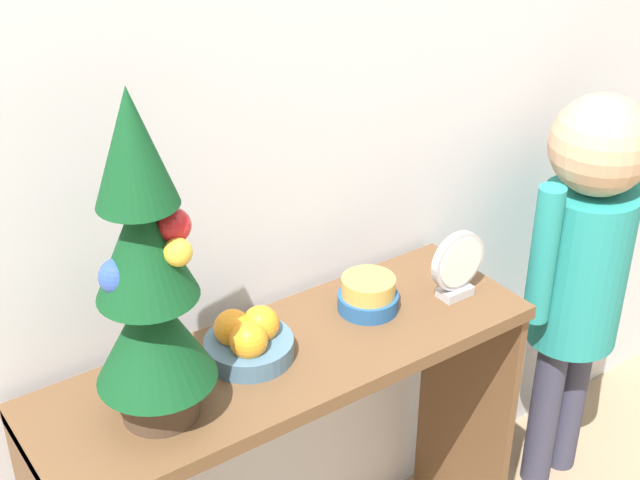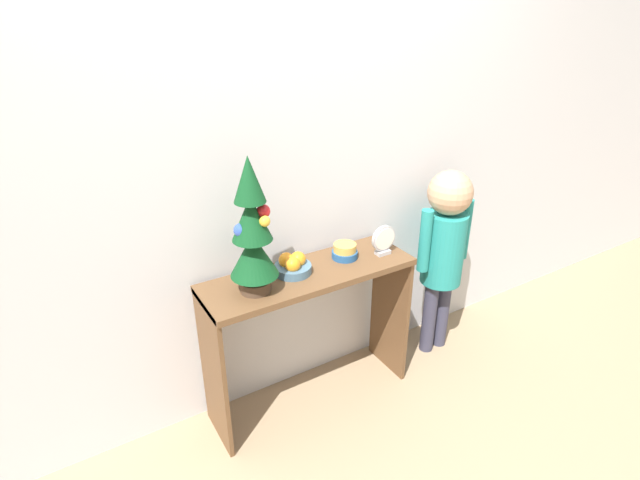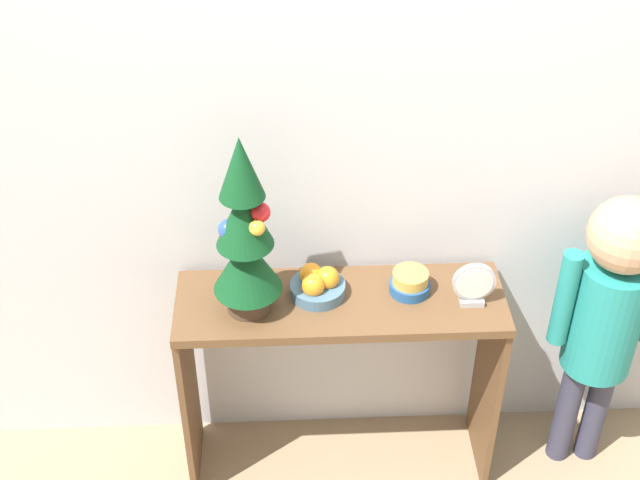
{
  "view_description": "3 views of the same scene",
  "coord_description": "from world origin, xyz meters",
  "px_view_note": "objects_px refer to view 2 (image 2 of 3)",
  "views": [
    {
      "loc": [
        -0.73,
        -0.99,
        1.75
      ],
      "look_at": [
        0.07,
        0.16,
        0.96
      ],
      "focal_mm": 50.0,
      "sensor_mm": 36.0,
      "label": 1
    },
    {
      "loc": [
        -0.98,
        -1.55,
        1.85
      ],
      "look_at": [
        0.05,
        0.15,
        0.89
      ],
      "focal_mm": 28.0,
      "sensor_mm": 36.0,
      "label": 2
    },
    {
      "loc": [
        -0.15,
        -1.87,
        2.51
      ],
      "look_at": [
        -0.06,
        0.19,
        0.95
      ],
      "focal_mm": 50.0,
      "sensor_mm": 36.0,
      "label": 3
    }
  ],
  "objects_px": {
    "mini_tree": "(252,232)",
    "desk_clock": "(384,241)",
    "singing_bowl": "(345,251)",
    "child_figure": "(445,240)",
    "fruit_bowl": "(293,265)"
  },
  "relations": [
    {
      "from": "desk_clock",
      "to": "fruit_bowl",
      "type": "bearing_deg",
      "value": 171.93
    },
    {
      "from": "mini_tree",
      "to": "desk_clock",
      "type": "xyz_separation_m",
      "value": [
        0.67,
        -0.01,
        -0.2
      ]
    },
    {
      "from": "mini_tree",
      "to": "child_figure",
      "type": "relative_size",
      "value": 0.55
    },
    {
      "from": "singing_bowl",
      "to": "child_figure",
      "type": "distance_m",
      "value": 0.62
    },
    {
      "from": "fruit_bowl",
      "to": "singing_bowl",
      "type": "distance_m",
      "value": 0.28
    },
    {
      "from": "fruit_bowl",
      "to": "singing_bowl",
      "type": "relative_size",
      "value": 1.36
    },
    {
      "from": "fruit_bowl",
      "to": "child_figure",
      "type": "distance_m",
      "value": 0.9
    },
    {
      "from": "singing_bowl",
      "to": "fruit_bowl",
      "type": "bearing_deg",
      "value": -179.96
    },
    {
      "from": "singing_bowl",
      "to": "desk_clock",
      "type": "height_order",
      "value": "desk_clock"
    },
    {
      "from": "mini_tree",
      "to": "singing_bowl",
      "type": "xyz_separation_m",
      "value": [
        0.49,
        0.05,
        -0.24
      ]
    },
    {
      "from": "mini_tree",
      "to": "desk_clock",
      "type": "bearing_deg",
      "value": -1.04
    },
    {
      "from": "desk_clock",
      "to": "singing_bowl",
      "type": "bearing_deg",
      "value": 159.91
    },
    {
      "from": "mini_tree",
      "to": "fruit_bowl",
      "type": "bearing_deg",
      "value": 14.47
    },
    {
      "from": "fruit_bowl",
      "to": "singing_bowl",
      "type": "bearing_deg",
      "value": 0.04
    },
    {
      "from": "mini_tree",
      "to": "fruit_bowl",
      "type": "xyz_separation_m",
      "value": [
        0.21,
        0.05,
        -0.24
      ]
    }
  ]
}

